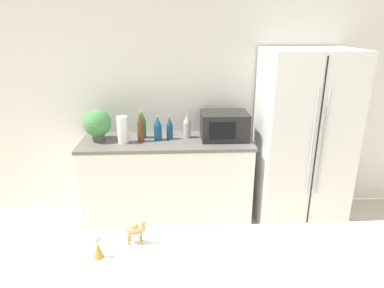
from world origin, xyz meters
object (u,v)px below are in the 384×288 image
object	(u,v)px
potted_plant	(97,124)
paper_towel_roll	(123,130)
camel_figurine	(135,230)
back_bottle_0	(170,128)
refrigerator	(302,140)
microwave	(224,126)
wise_man_figurine_blue	(98,249)
back_bottle_1	(140,128)
back_bottle_4	(158,129)
back_bottle_2	(142,125)
back_bottle_3	(187,126)

from	to	relation	value
potted_plant	paper_towel_roll	xyz separation A→B (m)	(0.26, -0.09, -0.04)
camel_figurine	back_bottle_0	bearing A→B (deg)	85.76
back_bottle_0	camel_figurine	size ratio (longest dim) A/B	1.88
refrigerator	back_bottle_0	size ratio (longest dim) A/B	7.41
potted_plant	microwave	size ratio (longest dim) A/B	0.68
back_bottle_0	camel_figurine	xyz separation A→B (m)	(-0.14, -1.94, 0.06)
paper_towel_roll	wise_man_figurine_blue	xyz separation A→B (m)	(0.16, -1.95, 0.02)
refrigerator	back_bottle_1	size ratio (longest dim) A/B	5.90
wise_man_figurine_blue	back_bottle_4	bearing A→B (deg)	84.77
back_bottle_2	back_bottle_4	bearing A→B (deg)	-27.64
potted_plant	back_bottle_4	world-z (taller)	potted_plant
paper_towel_roll	camel_figurine	distance (m)	1.87
microwave	back_bottle_4	world-z (taller)	microwave
back_bottle_0	back_bottle_2	xyz separation A→B (m)	(-0.28, 0.06, 0.02)
back_bottle_1	back_bottle_0	bearing A→B (deg)	12.84
microwave	paper_towel_roll	bearing A→B (deg)	-175.32
refrigerator	microwave	distance (m)	0.82
back_bottle_4	wise_man_figurine_blue	xyz separation A→B (m)	(-0.18, -2.02, 0.03)
microwave	back_bottle_2	size ratio (longest dim) A/B	1.61
camel_figurine	refrigerator	bearing A→B (deg)	50.45
back_bottle_4	wise_man_figurine_blue	distance (m)	2.03
refrigerator	back_bottle_3	bearing A→B (deg)	172.65
back_bottle_4	potted_plant	bearing A→B (deg)	178.15
microwave	back_bottle_1	bearing A→B (deg)	-176.38
microwave	back_bottle_3	bearing A→B (deg)	172.20
paper_towel_roll	microwave	bearing A→B (deg)	4.68
refrigerator	camel_figurine	world-z (taller)	refrigerator
potted_plant	wise_man_figurine_blue	world-z (taller)	potted_plant
camel_figurine	back_bottle_1	bearing A→B (deg)	94.57
back_bottle_2	back_bottle_0	bearing A→B (deg)	-11.86
back_bottle_3	wise_man_figurine_blue	size ratio (longest dim) A/B	2.33
paper_towel_roll	microwave	xyz separation A→B (m)	(1.04, 0.08, 0.00)
paper_towel_roll	back_bottle_0	bearing A→B (deg)	11.73
refrigerator	back_bottle_2	world-z (taller)	refrigerator
microwave	back_bottle_4	xyz separation A→B (m)	(-0.69, -0.01, -0.02)
potted_plant	paper_towel_roll	size ratio (longest dim) A/B	1.19
potted_plant	back_bottle_4	bearing A→B (deg)	-1.85
back_bottle_0	back_bottle_3	xyz separation A→B (m)	(0.18, 0.04, 0.01)
refrigerator	wise_man_figurine_blue	bearing A→B (deg)	-130.91
back_bottle_4	back_bottle_0	bearing A→B (deg)	11.67
potted_plant	wise_man_figurine_blue	xyz separation A→B (m)	(0.43, -2.04, -0.02)
refrigerator	back_bottle_4	size ratio (longest dim) A/B	7.14
microwave	back_bottle_4	size ratio (longest dim) A/B	1.87
camel_figurine	paper_towel_roll	bearing A→B (deg)	100.00
microwave	camel_figurine	world-z (taller)	microwave
back_bottle_1	camel_figurine	xyz separation A→B (m)	(0.15, -1.87, 0.03)
refrigerator	camel_figurine	bearing A→B (deg)	-129.55
refrigerator	back_bottle_4	xyz separation A→B (m)	(-1.49, 0.09, 0.12)
back_bottle_1	back_bottle_2	xyz separation A→B (m)	(0.01, 0.13, -0.01)
camel_figurine	wise_man_figurine_blue	world-z (taller)	camel_figurine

